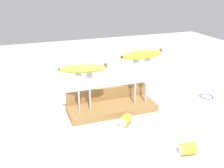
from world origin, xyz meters
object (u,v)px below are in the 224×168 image
object	(u,v)px
fork_stand_left	(84,89)
banana_chunk_near	(188,149)
fork_stand_right	(141,78)
wire_coil	(206,96)
banana_chunk_far	(125,120)
banana_raised_left	(83,69)
banana_raised_right	(142,55)

from	to	relation	value
fork_stand_left	banana_chunk_near	bearing A→B (deg)	-54.13
fork_stand_left	fork_stand_right	size ratio (longest dim) A/B	0.85
wire_coil	banana_chunk_far	bearing A→B (deg)	-166.78
banana_raised_left	banana_raised_right	distance (m)	0.26
fork_stand_left	banana_raised_left	bearing A→B (deg)	168.86
fork_stand_right	wire_coil	bearing A→B (deg)	0.51
banana_chunk_far	fork_stand_right	bearing A→B (deg)	43.10
wire_coil	banana_chunk_near	bearing A→B (deg)	-135.38
fork_stand_right	banana_raised_left	xyz separation A→B (m)	(-0.25, 0.00, 0.07)
fork_stand_left	fork_stand_right	world-z (taller)	fork_stand_right
fork_stand_left	banana_chunk_far	bearing A→B (deg)	-39.52
fork_stand_left	banana_chunk_near	distance (m)	0.45
banana_raised_left	banana_chunk_far	bearing A→B (deg)	-39.51
banana_raised_left	wire_coil	bearing A→B (deg)	0.30
fork_stand_left	wire_coil	world-z (taller)	fork_stand_left
banana_chunk_far	fork_stand_left	bearing A→B (deg)	140.48
banana_chunk_near	banana_raised_left	bearing A→B (deg)	125.87
banana_chunk_near	wire_coil	world-z (taller)	banana_chunk_near
fork_stand_right	banana_chunk_far	world-z (taller)	fork_stand_right
fork_stand_right	wire_coil	size ratio (longest dim) A/B	2.93
banana_chunk_near	wire_coil	bearing A→B (deg)	44.62
fork_stand_right	fork_stand_left	bearing A→B (deg)	180.00
banana_chunk_near	banana_chunk_far	distance (m)	0.27
banana_raised_left	banana_raised_right	xyz separation A→B (m)	(0.25, -0.00, 0.03)
banana_raised_right	wire_coil	xyz separation A→B (m)	(0.37, 0.00, -0.25)
fork_stand_left	fork_stand_right	xyz separation A→B (m)	(0.25, 0.00, 0.02)
banana_chunk_far	wire_coil	distance (m)	0.50
banana_raised_right	banana_chunk_near	distance (m)	0.43
banana_chunk_near	banana_chunk_far	bearing A→B (deg)	116.61
banana_chunk_near	banana_chunk_far	xyz separation A→B (m)	(-0.12, 0.25, 0.00)
fork_stand_left	fork_stand_right	bearing A→B (deg)	0.00
fork_stand_left	fork_stand_right	distance (m)	0.25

